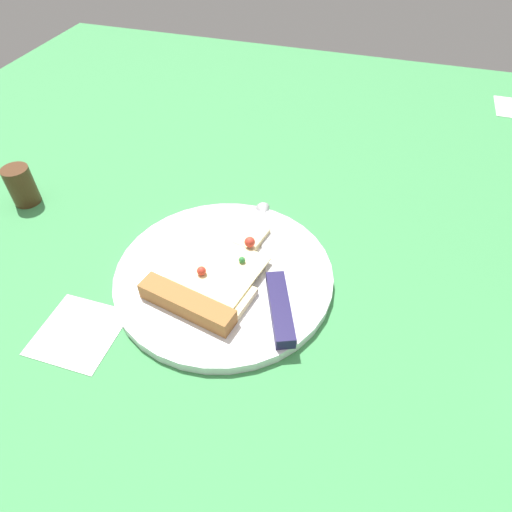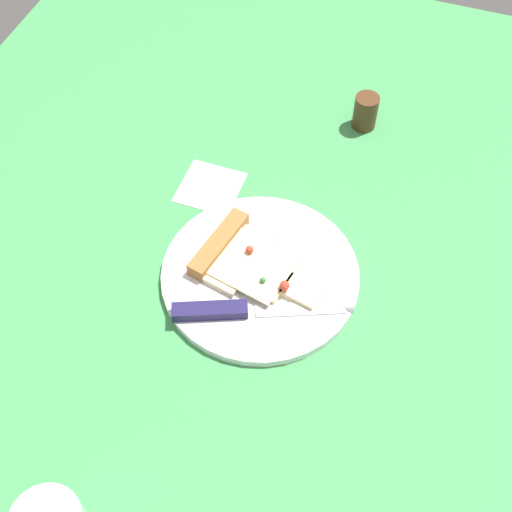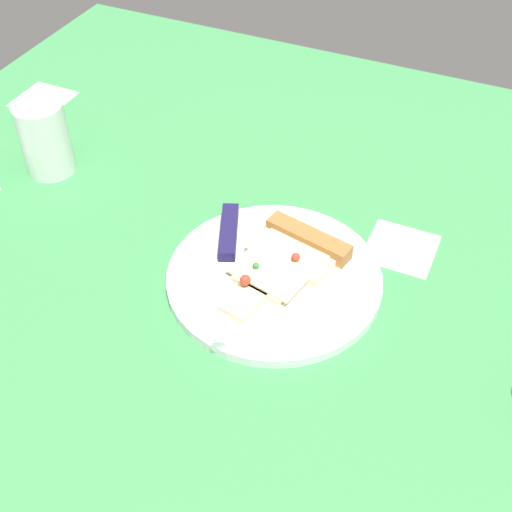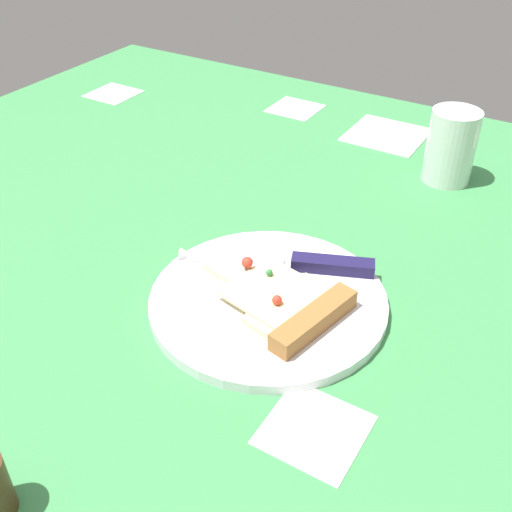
% 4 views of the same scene
% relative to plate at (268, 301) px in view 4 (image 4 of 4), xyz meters
% --- Properties ---
extents(ground_plane, '(1.40, 1.40, 0.03)m').
position_rel_plate_xyz_m(ground_plane, '(0.02, -0.09, -0.02)').
color(ground_plane, '#3D8C4C').
rests_on(ground_plane, ground).
extents(plate, '(0.27, 0.27, 0.01)m').
position_rel_plate_xyz_m(plate, '(0.00, 0.00, 0.00)').
color(plate, silver).
rests_on(plate, ground_plane).
extents(pizza_slice, '(0.13, 0.19, 0.03)m').
position_rel_plate_xyz_m(pizza_slice, '(0.01, 0.03, 0.01)').
color(pizza_slice, beige).
rests_on(pizza_slice, plate).
extents(knife, '(0.11, 0.23, 0.02)m').
position_rel_plate_xyz_m(knife, '(-0.07, -0.00, 0.01)').
color(knife, silver).
rests_on(knife, plate).
extents(drinking_glass, '(0.07, 0.07, 0.11)m').
position_rel_plate_xyz_m(drinking_glass, '(-0.41, 0.08, 0.05)').
color(drinking_glass, silver).
rests_on(drinking_glass, ground_plane).
extents(napkin, '(0.13, 0.13, 0.00)m').
position_rel_plate_xyz_m(napkin, '(-0.51, -0.06, -0.00)').
color(napkin, white).
rests_on(napkin, ground_plane).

